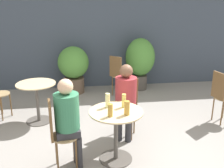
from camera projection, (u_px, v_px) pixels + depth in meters
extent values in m
plane|color=gray|center=(124.00, 158.00, 3.71)|extent=(20.00, 20.00, 0.00)
cube|color=#3D4756|center=(101.00, 27.00, 6.38)|extent=(10.00, 0.06, 3.00)
cylinder|color=#514C47|center=(116.00, 159.00, 3.69)|extent=(0.46, 0.46, 0.01)
cylinder|color=#514C47|center=(116.00, 136.00, 3.58)|extent=(0.06, 0.06, 0.70)
cylinder|color=#CCB284|center=(116.00, 112.00, 3.47)|extent=(0.72, 0.72, 0.02)
cylinder|color=#514C47|center=(39.00, 121.00, 4.84)|extent=(0.46, 0.46, 0.01)
cylinder|color=#514C47|center=(38.00, 103.00, 4.73)|extent=(0.06, 0.06, 0.70)
cylinder|color=#CCB284|center=(36.00, 84.00, 4.62)|extent=(0.69, 0.69, 0.02)
cylinder|color=#997F56|center=(126.00, 110.00, 4.18)|extent=(0.37, 0.37, 0.02)
cylinder|color=brown|center=(134.00, 121.00, 4.33)|extent=(0.02, 0.02, 0.46)
cylinder|color=brown|center=(120.00, 119.00, 4.39)|extent=(0.02, 0.02, 0.46)
cylinder|color=brown|center=(132.00, 127.00, 4.11)|extent=(0.02, 0.02, 0.46)
cylinder|color=brown|center=(117.00, 125.00, 4.17)|extent=(0.02, 0.02, 0.46)
cube|color=brown|center=(128.00, 92.00, 4.25)|extent=(0.30, 0.14, 0.47)
cylinder|color=#997F56|center=(65.00, 136.00, 3.37)|extent=(0.37, 0.37, 0.02)
cylinder|color=brown|center=(56.00, 149.00, 3.52)|extent=(0.02, 0.02, 0.46)
cylinder|color=brown|center=(58.00, 159.00, 3.31)|extent=(0.02, 0.02, 0.46)
cylinder|color=brown|center=(74.00, 146.00, 3.58)|extent=(0.02, 0.02, 0.46)
cylinder|color=brown|center=(76.00, 156.00, 3.37)|extent=(0.02, 0.02, 0.46)
cube|color=brown|center=(51.00, 120.00, 3.25)|extent=(0.07, 0.31, 0.47)
cylinder|color=brown|center=(213.00, 108.00, 4.82)|extent=(0.02, 0.02, 0.46)
cylinder|color=brown|center=(222.00, 114.00, 4.60)|extent=(0.02, 0.02, 0.46)
cylinder|color=brown|center=(224.00, 107.00, 4.89)|extent=(0.02, 0.02, 0.46)
cube|color=brown|center=(219.00, 86.00, 4.55)|extent=(0.09, 0.31, 0.47)
cylinder|color=#997F56|center=(0.00, 94.00, 4.86)|extent=(0.37, 0.37, 0.02)
cylinder|color=brown|center=(1.00, 109.00, 4.79)|extent=(0.02, 0.02, 0.46)
cylinder|color=brown|center=(1.00, 103.00, 5.08)|extent=(0.02, 0.02, 0.46)
cylinder|color=brown|center=(11.00, 105.00, 5.00)|extent=(0.02, 0.02, 0.46)
cylinder|color=#997F56|center=(120.00, 76.00, 6.01)|extent=(0.37, 0.37, 0.02)
cylinder|color=brown|center=(112.00, 86.00, 6.06)|extent=(0.02, 0.02, 0.46)
cylinder|color=brown|center=(121.00, 88.00, 5.93)|extent=(0.02, 0.02, 0.46)
cylinder|color=brown|center=(118.00, 84.00, 6.25)|extent=(0.02, 0.02, 0.46)
cylinder|color=brown|center=(127.00, 85.00, 6.11)|extent=(0.02, 0.02, 0.46)
cube|color=brown|center=(116.00, 67.00, 5.81)|extent=(0.24, 0.24, 0.47)
cylinder|color=#2D2D33|center=(119.00, 127.00, 4.12)|extent=(0.10, 0.10, 0.45)
cylinder|color=#2D2D33|center=(128.00, 128.00, 4.08)|extent=(0.10, 0.10, 0.45)
cube|color=#2D2D33|center=(126.00, 107.00, 4.12)|extent=(0.38, 0.40, 0.10)
cylinder|color=#9E2D33|center=(126.00, 91.00, 4.04)|extent=(0.33, 0.33, 0.44)
sphere|color=brown|center=(126.00, 71.00, 3.94)|extent=(0.20, 0.20, 0.20)
cylinder|color=#2D2D33|center=(79.00, 153.00, 3.42)|extent=(0.09, 0.09, 0.45)
cylinder|color=#2D2D33|center=(77.00, 148.00, 3.55)|extent=(0.09, 0.09, 0.45)
cube|color=#2D2D33|center=(68.00, 132.00, 3.36)|extent=(0.33, 0.31, 0.09)
cylinder|color=#337551|center=(67.00, 112.00, 3.28)|extent=(0.31, 0.31, 0.47)
sphere|color=#DBAD89|center=(65.00, 87.00, 3.18)|extent=(0.19, 0.19, 0.19)
cylinder|color=#B28433|center=(127.00, 108.00, 3.33)|extent=(0.07, 0.07, 0.19)
cylinder|color=#DBC65B|center=(124.00, 101.00, 3.57)|extent=(0.06, 0.06, 0.19)
cylinder|color=beige|center=(108.00, 100.00, 3.56)|extent=(0.06, 0.06, 0.20)
cylinder|color=#B28433|center=(110.00, 110.00, 3.29)|extent=(0.06, 0.06, 0.17)
cylinder|color=brown|center=(74.00, 85.00, 6.29)|extent=(0.48, 0.48, 0.37)
ellipsoid|color=#4C8938|center=(73.00, 62.00, 6.12)|extent=(0.72, 0.72, 0.75)
cylinder|color=#47423D|center=(139.00, 82.00, 6.52)|extent=(0.37, 0.37, 0.36)
ellipsoid|color=#4C8938|center=(140.00, 57.00, 6.33)|extent=(0.71, 0.71, 0.91)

